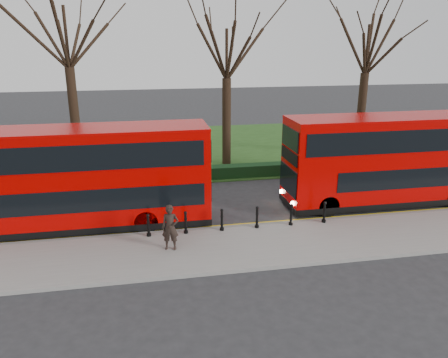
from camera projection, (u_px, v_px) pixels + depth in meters
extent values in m
plane|color=#28282B|center=(225.00, 221.00, 21.34)|extent=(120.00, 120.00, 0.00)
cube|color=gray|center=(239.00, 247.00, 18.51)|extent=(60.00, 4.00, 0.15)
cube|color=slate|center=(229.00, 228.00, 20.38)|extent=(60.00, 0.25, 0.16)
cube|color=#224517|center=(191.00, 148.00, 35.36)|extent=(60.00, 18.00, 0.06)
cube|color=black|center=(205.00, 173.00, 27.57)|extent=(60.00, 0.90, 0.80)
cube|color=yellow|center=(228.00, 227.00, 20.68)|extent=(60.00, 0.10, 0.01)
cube|color=yellow|center=(227.00, 225.00, 20.87)|extent=(60.00, 0.10, 0.01)
cylinder|color=black|center=(75.00, 121.00, 28.23)|extent=(0.60, 0.60, 6.81)
cylinder|color=black|center=(227.00, 122.00, 30.13)|extent=(0.60, 0.60, 5.98)
cylinder|color=black|center=(361.00, 116.00, 31.86)|extent=(0.60, 0.60, 6.18)
cylinder|color=black|center=(148.00, 226.00, 19.22)|extent=(0.15, 0.15, 1.00)
cylinder|color=black|center=(186.00, 223.00, 19.51)|extent=(0.15, 0.15, 1.00)
cylinder|color=black|center=(222.00, 220.00, 19.80)|extent=(0.15, 0.15, 1.00)
cylinder|color=black|center=(257.00, 217.00, 20.09)|extent=(0.15, 0.15, 1.00)
cylinder|color=black|center=(291.00, 215.00, 20.38)|extent=(0.15, 0.15, 1.00)
cylinder|color=black|center=(324.00, 212.00, 20.67)|extent=(0.15, 0.15, 1.00)
cube|color=#B00100|center=(79.00, 176.00, 19.88)|extent=(11.82, 2.69, 4.35)
cube|color=black|center=(84.00, 221.00, 20.56)|extent=(11.84, 2.71, 0.32)
cube|color=black|center=(97.00, 201.00, 19.01)|extent=(9.45, 0.04, 1.02)
cube|color=black|center=(72.00, 159.00, 18.26)|extent=(11.17, 0.04, 1.13)
cylinder|color=black|center=(146.00, 222.00, 19.90)|extent=(1.07, 0.32, 1.07)
cylinder|color=black|center=(145.00, 203.00, 22.12)|extent=(1.07, 0.32, 1.07)
cube|color=#B00100|center=(396.00, 157.00, 23.00)|extent=(11.83, 2.69, 4.35)
cube|color=black|center=(391.00, 197.00, 23.69)|extent=(11.85, 2.71, 0.32)
cube|color=black|center=(425.00, 178.00, 22.13)|extent=(9.46, 0.04, 1.02)
cube|color=black|center=(415.00, 141.00, 21.38)|extent=(11.18, 0.04, 1.13)
cube|color=black|center=(289.00, 156.00, 21.85)|extent=(0.06, 2.37, 0.59)
cylinder|color=black|center=(328.00, 206.00, 21.77)|extent=(1.08, 0.32, 1.08)
cylinder|color=black|center=(311.00, 191.00, 23.99)|extent=(1.08, 0.32, 1.08)
cylinder|color=black|center=(427.00, 183.00, 25.24)|extent=(1.08, 0.32, 1.08)
imported|color=black|center=(170.00, 228.00, 17.88)|extent=(0.78, 0.60, 1.93)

